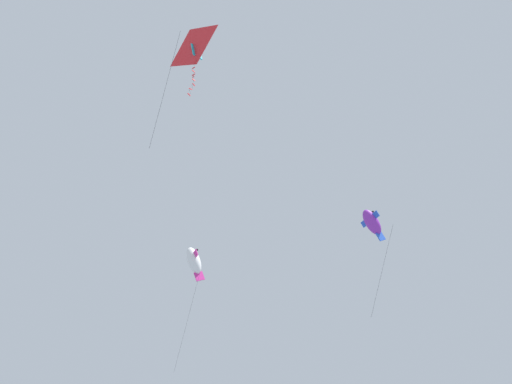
# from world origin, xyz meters

# --- Properties ---
(kite_fish_highest) EXTENTS (2.03, 1.95, 8.95)m
(kite_fish_highest) POSITION_xyz_m (7.64, -2.08, 25.44)
(kite_fish_highest) COLOR white
(kite_fish_near_right) EXTENTS (2.43, 1.76, 7.47)m
(kite_fish_near_right) POSITION_xyz_m (-4.08, -7.96, 25.88)
(kite_fish_near_right) COLOR purple
(kite_delta_far_centre) EXTENTS (2.71, 1.79, 6.92)m
(kite_delta_far_centre) POSITION_xyz_m (-4.88, 7.53, 28.67)
(kite_delta_far_centre) COLOR red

